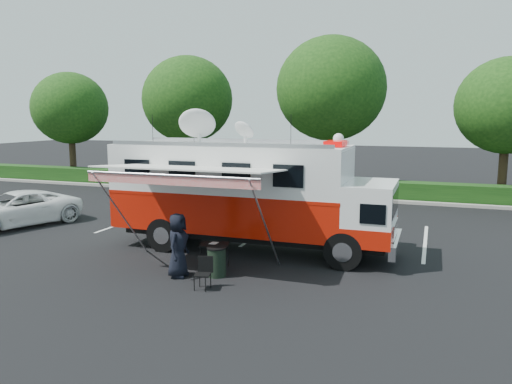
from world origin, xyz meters
TOP-DOWN VIEW (x-y plane):
  - ground_plane at (0.00, 0.00)m, footprint 120.00×120.00m
  - back_border at (1.14, 12.90)m, footprint 60.00×6.14m
  - stall_lines at (-0.50, 3.00)m, footprint 24.12×5.50m
  - command_truck at (-0.08, -0.00)m, footprint 9.41×2.59m
  - awning at (-0.92, -2.69)m, footprint 5.13×2.65m
  - white_suv at (-10.31, 0.21)m, footprint 3.99×5.54m
  - person at (-0.95, -3.30)m, footprint 0.64×0.92m
  - folding_table at (-0.36, -2.16)m, footprint 0.99×0.83m
  - folding_chair at (0.14, -3.93)m, footprint 0.49×0.51m
  - trash_bin at (0.05, -2.90)m, footprint 0.56×0.56m

SIDE VIEW (x-z plane):
  - ground_plane at x=0.00m, z-range 0.00..0.00m
  - white_suv at x=-10.31m, z-range -0.70..0.70m
  - person at x=-0.95m, z-range -0.90..0.90m
  - stall_lines at x=-0.50m, z-range 0.00..0.01m
  - trash_bin at x=0.05m, z-range 0.00..0.84m
  - folding_chair at x=0.14m, z-range 0.07..0.91m
  - folding_table at x=-0.36m, z-range 0.31..1.03m
  - command_truck at x=-0.08m, z-range -0.33..4.19m
  - awning at x=-0.92m, z-range 1.36..4.46m
  - back_border at x=1.14m, z-range 0.57..9.44m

